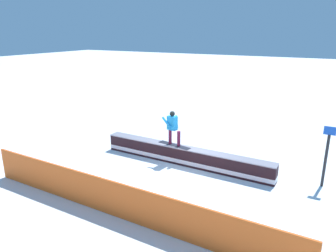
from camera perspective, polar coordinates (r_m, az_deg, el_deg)
The scene contains 5 objects.
ground_plane at distance 13.65m, azimuth 2.93°, elevation -6.79°, with size 120.00×120.00×0.00m, color white.
grind_box at distance 13.51m, azimuth 2.95°, elevation -5.46°, with size 7.60×0.70×0.76m.
snowboarder at distance 13.37m, azimuth 0.87°, elevation -0.16°, with size 1.58×0.58×1.48m.
safety_fence at distance 9.89m, azimuth -9.02°, elevation -12.95°, with size 11.04×0.06×1.16m, color orange.
trail_marker at distance 12.64m, azimuth 26.47°, elevation -4.70°, with size 0.40×0.10×2.26m.
Camera 1 is at (-5.40, 11.28, 5.46)m, focal length 34.04 mm.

